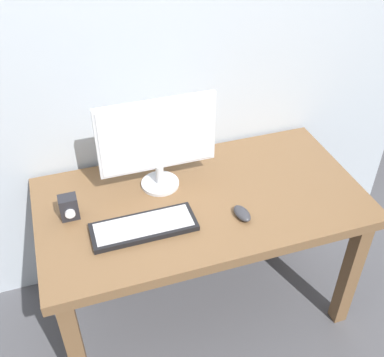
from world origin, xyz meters
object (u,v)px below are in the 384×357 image
monitor (157,141)px  mouse (242,213)px  audio_controller (69,207)px  desk (201,214)px  keyboard_primary (144,227)px

monitor → mouse: (0.27, -0.32, -0.22)m
monitor → audio_controller: monitor is taller
desk → audio_controller: (-0.56, 0.06, 0.15)m
desk → audio_controller: 0.58m
monitor → mouse: 0.47m
keyboard_primary → mouse: (0.41, -0.05, 0.00)m
monitor → keyboard_primary: 0.37m
monitor → desk: bearing=-45.9°
desk → mouse: size_ratio=13.65×
mouse → audio_controller: 0.72m
desk → keyboard_primary: keyboard_primary is taller
keyboard_primary → audio_controller: (-0.27, 0.17, 0.04)m
audio_controller → keyboard_primary: bearing=-31.3°
monitor → mouse: size_ratio=4.94×
monitor → keyboard_primary: size_ratio=1.21×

